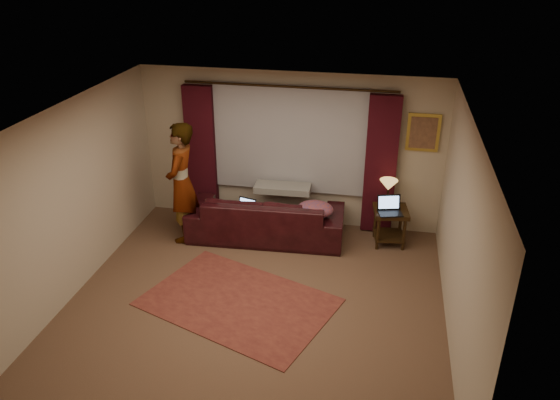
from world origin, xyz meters
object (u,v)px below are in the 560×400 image
(laptop_table, at_px, (391,206))
(sofa, at_px, (266,209))
(person, at_px, (182,183))
(end_table, at_px, (389,226))
(laptop_sofa, at_px, (244,208))
(tiffany_lamp, at_px, (388,193))

(laptop_table, bearing_deg, sofa, 165.50)
(person, bearing_deg, end_table, 95.13)
(laptop_sofa, distance_m, tiffany_lamp, 2.28)
(end_table, bearing_deg, laptop_table, -94.83)
(laptop_sofa, distance_m, laptop_table, 2.29)
(person, bearing_deg, tiffany_lamp, 97.09)
(tiffany_lamp, distance_m, person, 3.25)
(sofa, bearing_deg, laptop_sofa, 34.48)
(tiffany_lamp, height_order, person, person)
(end_table, bearing_deg, sofa, -174.83)
(tiffany_lamp, distance_m, laptop_table, 0.28)
(end_table, bearing_deg, tiffany_lamp, 126.05)
(sofa, bearing_deg, person, 9.72)
(laptop_sofa, height_order, person, person)
(end_table, xyz_separation_m, person, (-3.27, -0.47, 0.68))
(sofa, relative_size, laptop_table, 6.41)
(end_table, distance_m, laptop_table, 0.46)
(sofa, xyz_separation_m, tiffany_lamp, (1.91, 0.28, 0.33))
(laptop_sofa, distance_m, end_table, 2.34)
(tiffany_lamp, bearing_deg, sofa, -171.62)
(laptop_sofa, height_order, laptop_table, laptop_table)
(laptop_table, bearing_deg, end_table, 70.07)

